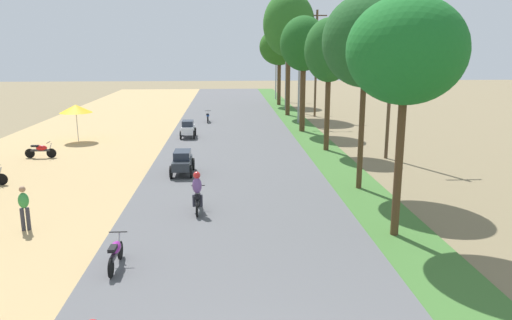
% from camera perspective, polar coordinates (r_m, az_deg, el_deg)
% --- Properties ---
extents(parked_motorbike_third, '(1.80, 0.54, 0.94)m').
position_cam_1_polar(parked_motorbike_third, '(31.37, -23.72, 1.10)').
color(parked_motorbike_third, black).
rests_on(parked_motorbike_third, dirt_shoulder).
extents(vendor_umbrella, '(2.20, 2.20, 2.52)m').
position_cam_1_polar(vendor_umbrella, '(35.92, -20.20, 5.62)').
color(vendor_umbrella, '#99999E').
rests_on(vendor_umbrella, dirt_shoulder).
extents(pedestrian_on_shoulder, '(0.42, 0.34, 1.62)m').
position_cam_1_polar(pedestrian_on_shoulder, '(19.15, -25.35, -4.83)').
color(pedestrian_on_shoulder, '#33333D').
rests_on(pedestrian_on_shoulder, dirt_shoulder).
extents(median_tree_nearest, '(3.84, 3.84, 7.98)m').
position_cam_1_polar(median_tree_nearest, '(16.74, 17.06, 11.97)').
color(median_tree_nearest, '#4C351E').
rests_on(median_tree_nearest, median_strip).
extents(median_tree_second, '(3.77, 3.77, 8.61)m').
position_cam_1_polar(median_tree_second, '(22.34, 12.62, 13.28)').
color(median_tree_second, '#4C351E').
rests_on(median_tree_second, median_strip).
extents(median_tree_third, '(3.02, 3.02, 8.11)m').
position_cam_1_polar(median_tree_third, '(30.78, 8.50, 12.41)').
color(median_tree_third, '#4C351E').
rests_on(median_tree_third, median_strip).
extents(median_tree_fourth, '(3.55, 3.55, 8.65)m').
position_cam_1_polar(median_tree_fourth, '(37.81, 5.56, 13.21)').
color(median_tree_fourth, '#4C351E').
rests_on(median_tree_fourth, median_strip).
extents(median_tree_fifth, '(4.76, 4.76, 11.39)m').
position_cam_1_polar(median_tree_fifth, '(47.07, 3.83, 15.40)').
color(median_tree_fifth, '#4C351E').
rests_on(median_tree_fifth, median_strip).
extents(median_tree_sixth, '(4.43, 4.43, 8.42)m').
position_cam_1_polar(median_tree_sixth, '(55.67, 2.73, 12.96)').
color(median_tree_sixth, '#4C351E').
rests_on(median_tree_sixth, median_strip).
extents(streetlamp_near, '(3.16, 0.20, 7.48)m').
position_cam_1_polar(streetlamp_near, '(42.16, 5.04, 10.16)').
color(streetlamp_near, gray).
rests_on(streetlamp_near, median_strip).
extents(streetlamp_mid, '(3.16, 0.20, 8.45)m').
position_cam_1_polar(streetlamp_mid, '(51.40, 3.51, 11.24)').
color(streetlamp_mid, gray).
rests_on(streetlamp_mid, median_strip).
extents(streetlamp_far, '(3.16, 0.20, 7.72)m').
position_cam_1_polar(streetlamp_far, '(61.75, 2.34, 11.18)').
color(streetlamp_far, gray).
rests_on(streetlamp_far, median_strip).
extents(utility_pole_near, '(1.80, 0.20, 8.76)m').
position_cam_1_polar(utility_pole_near, '(29.41, 15.35, 8.92)').
color(utility_pole_near, brown).
rests_on(utility_pole_near, ground).
extents(utility_pole_far, '(1.80, 0.20, 9.73)m').
position_cam_1_polar(utility_pole_far, '(46.61, 6.98, 11.20)').
color(utility_pole_far, brown).
rests_on(utility_pole_far, ground).
extents(car_sedan_charcoal, '(1.10, 2.26, 1.19)m').
position_cam_1_polar(car_sedan_charcoal, '(25.25, -8.55, -0.15)').
color(car_sedan_charcoal, '#282D33').
rests_on(car_sedan_charcoal, road_strip).
extents(car_hatchback_white, '(1.04, 2.00, 1.23)m').
position_cam_1_polar(car_hatchback_white, '(35.55, -7.91, 3.67)').
color(car_hatchback_white, silver).
rests_on(car_hatchback_white, road_strip).
extents(motorbike_ahead_second, '(0.54, 1.80, 0.94)m').
position_cam_1_polar(motorbike_ahead_second, '(15.15, -16.01, -10.19)').
color(motorbike_ahead_second, black).
rests_on(motorbike_ahead_second, road_strip).
extents(motorbike_ahead_third, '(0.54, 1.80, 1.66)m').
position_cam_1_polar(motorbike_ahead_third, '(19.30, -6.82, -3.83)').
color(motorbike_ahead_third, black).
rests_on(motorbike_ahead_third, road_strip).
extents(motorbike_ahead_fourth, '(0.54, 1.80, 0.94)m').
position_cam_1_polar(motorbike_ahead_fourth, '(42.86, -5.62, 5.07)').
color(motorbike_ahead_fourth, black).
rests_on(motorbike_ahead_fourth, road_strip).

